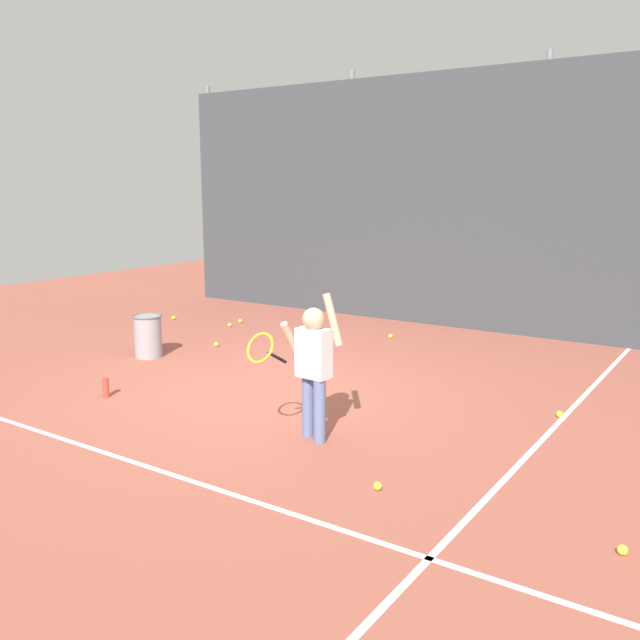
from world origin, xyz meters
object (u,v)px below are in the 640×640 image
(tennis_ball_2, at_px, (240,321))
(tennis_ball_7, at_px, (216,344))
(tennis_player, at_px, (311,361))
(tennis_ball_1, at_px, (230,325))
(tennis_ball_3, at_px, (378,486))
(tennis_ball_4, at_px, (174,318))
(ball_hopper, at_px, (148,336))
(tennis_ball_5, at_px, (391,336))
(tennis_ball_6, at_px, (622,550))
(tennis_ball_0, at_px, (560,414))
(water_bottle, at_px, (106,387))

(tennis_ball_2, distance_m, tennis_ball_7, 1.69)
(tennis_player, bearing_deg, tennis_ball_1, 143.44)
(tennis_ball_3, relative_size, tennis_ball_4, 1.00)
(ball_hopper, bearing_deg, tennis_ball_2, 100.89)
(tennis_ball_3, height_order, tennis_ball_5, same)
(tennis_ball_6, bearing_deg, tennis_ball_5, 131.51)
(ball_hopper, bearing_deg, tennis_ball_1, 100.86)
(tennis_ball_0, bearing_deg, water_bottle, -154.13)
(tennis_ball_1, height_order, tennis_ball_7, same)
(tennis_ball_1, xyz_separation_m, tennis_ball_6, (6.62, -3.88, 0.00))
(tennis_ball_5, xyz_separation_m, tennis_ball_6, (4.07, -4.59, 0.00))
(tennis_ball_1, xyz_separation_m, tennis_ball_3, (4.91, -3.93, 0.00))
(tennis_player, relative_size, water_bottle, 6.14)
(tennis_ball_5, bearing_deg, tennis_ball_3, -63.03)
(ball_hopper, height_order, tennis_ball_0, ball_hopper)
(tennis_player, bearing_deg, tennis_ball_0, 51.39)
(ball_hopper, bearing_deg, tennis_ball_0, 6.38)
(tennis_ball_2, height_order, tennis_ball_5, same)
(tennis_ball_2, relative_size, tennis_ball_6, 1.00)
(tennis_ball_1, xyz_separation_m, tennis_ball_2, (-0.07, 0.34, 0.00))
(tennis_ball_3, xyz_separation_m, tennis_ball_5, (-2.36, 4.64, 0.00))
(tennis_ball_4, xyz_separation_m, tennis_ball_7, (1.94, -1.06, 0.00))
(tennis_ball_2, distance_m, tennis_ball_6, 7.91)
(tennis_ball_6, distance_m, tennis_ball_7, 6.48)
(tennis_ball_2, xyz_separation_m, tennis_ball_3, (4.98, -4.27, 0.00))
(tennis_ball_4, distance_m, tennis_ball_6, 8.69)
(tennis_ball_7, bearing_deg, tennis_ball_4, 151.22)
(tennis_ball_0, xyz_separation_m, tennis_ball_1, (-5.61, 1.49, 0.00))
(tennis_ball_1, relative_size, tennis_ball_6, 1.00)
(tennis_ball_4, bearing_deg, tennis_ball_1, 3.49)
(tennis_ball_0, height_order, tennis_ball_2, same)
(tennis_ball_7, bearing_deg, tennis_ball_1, 123.32)
(water_bottle, distance_m, tennis_ball_4, 4.31)
(tennis_ball_4, xyz_separation_m, tennis_ball_6, (7.81, -3.81, 0.00))
(tennis_ball_0, bearing_deg, tennis_ball_7, 175.82)
(ball_hopper, relative_size, tennis_ball_4, 8.52)
(tennis_ball_0, xyz_separation_m, tennis_ball_6, (1.01, -2.39, 0.00))
(water_bottle, bearing_deg, ball_hopper, 122.94)
(tennis_ball_7, bearing_deg, tennis_ball_3, -33.83)
(tennis_ball_3, bearing_deg, tennis_ball_0, 74.11)
(tennis_player, bearing_deg, water_bottle, -171.27)
(tennis_player, distance_m, tennis_ball_3, 1.36)
(tennis_ball_4, distance_m, tennis_ball_5, 3.83)
(tennis_ball_4, relative_size, tennis_ball_5, 1.00)
(tennis_ball_0, relative_size, tennis_ball_4, 1.00)
(water_bottle, bearing_deg, tennis_ball_4, 126.19)
(tennis_ball_3, distance_m, tennis_ball_6, 1.71)
(tennis_ball_1, relative_size, tennis_ball_2, 1.00)
(tennis_ball_7, bearing_deg, ball_hopper, -110.42)
(tennis_player, relative_size, tennis_ball_4, 20.46)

